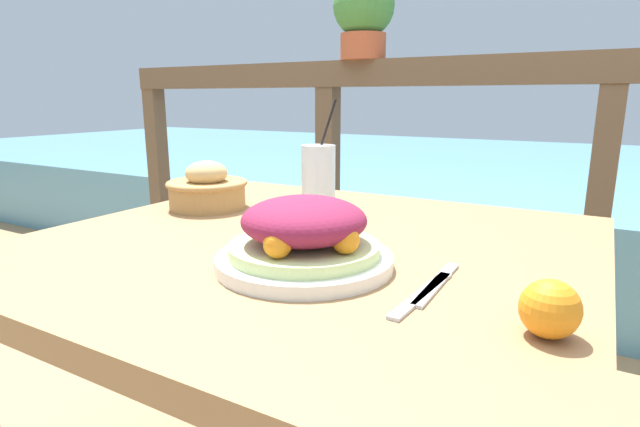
{
  "coord_description": "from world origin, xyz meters",
  "views": [
    {
      "loc": [
        0.45,
        -0.75,
        1.0
      ],
      "look_at": [
        0.04,
        -0.04,
        0.81
      ],
      "focal_mm": 28.0,
      "sensor_mm": 36.0,
      "label": 1
    }
  ],
  "objects_px": {
    "salad_plate": "(304,237)",
    "drink_glass": "(318,182)",
    "bread_basket": "(207,189)",
    "potted_plant": "(364,14)"
  },
  "relations": [
    {
      "from": "salad_plate",
      "to": "drink_glass",
      "type": "distance_m",
      "value": 0.31
    },
    {
      "from": "bread_basket",
      "to": "potted_plant",
      "type": "relative_size",
      "value": 0.66
    },
    {
      "from": "bread_basket",
      "to": "potted_plant",
      "type": "xyz_separation_m",
      "value": [
        0.02,
        0.79,
        0.49
      ]
    },
    {
      "from": "drink_glass",
      "to": "bread_basket",
      "type": "height_order",
      "value": "drink_glass"
    },
    {
      "from": "bread_basket",
      "to": "potted_plant",
      "type": "bearing_deg",
      "value": 88.38
    },
    {
      "from": "drink_glass",
      "to": "potted_plant",
      "type": "bearing_deg",
      "value": 108.67
    },
    {
      "from": "salad_plate",
      "to": "potted_plant",
      "type": "distance_m",
      "value": 1.21
    },
    {
      "from": "drink_glass",
      "to": "bread_basket",
      "type": "xyz_separation_m",
      "value": [
        -0.28,
        -0.03,
        -0.03
      ]
    },
    {
      "from": "bread_basket",
      "to": "potted_plant",
      "type": "distance_m",
      "value": 0.93
    },
    {
      "from": "salad_plate",
      "to": "bread_basket",
      "type": "xyz_separation_m",
      "value": [
        -0.41,
        0.24,
        -0.0
      ]
    }
  ]
}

